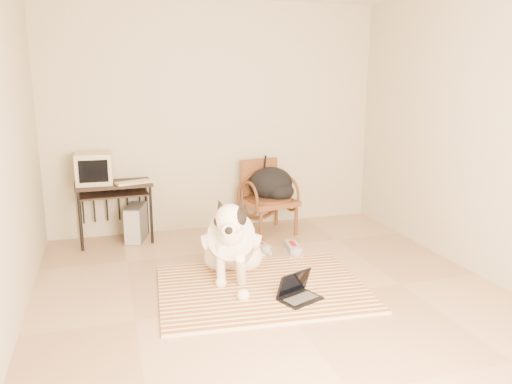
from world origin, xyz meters
name	(u,v)px	position (x,y,z in m)	size (l,w,h in m)	color
floor	(279,301)	(0.00, 0.00, 0.00)	(4.50, 4.50, 0.00)	tan
wall_back	(217,118)	(0.00, 2.25, 1.35)	(4.50, 4.50, 0.00)	#BAB398
wall_front	(495,217)	(0.00, -2.25, 1.35)	(4.50, 4.50, 0.00)	#BAB398
wall_right	(492,132)	(2.00, 0.00, 1.35)	(4.50, 4.50, 0.00)	#BAB398
rug	(262,288)	(-0.06, 0.27, 0.01)	(1.90, 1.52, 0.02)	#BC5721
dog	(232,243)	(-0.24, 0.59, 0.34)	(0.61, 1.17, 0.84)	white
laptop	(298,292)	(0.15, -0.04, 0.08)	(0.39, 0.34, 0.23)	black
computer_desk	(114,192)	(-1.24, 1.98, 0.59)	(0.84, 0.49, 0.68)	black
crt_monitor	(94,168)	(-1.43, 2.02, 0.85)	(0.39, 0.38, 0.34)	#C1B197
desk_keyboard	(134,182)	(-1.03, 1.90, 0.69)	(0.38, 0.14, 0.03)	#C1B197
pc_tower	(136,223)	(-1.02, 1.99, 0.20)	(0.29, 0.47, 0.41)	#49494B
rattan_chair	(267,197)	(0.51, 1.86, 0.43)	(0.65, 0.64, 0.86)	brown
backpack	(272,185)	(0.58, 1.85, 0.57)	(0.53, 0.47, 0.39)	black
sneaker_left	(260,248)	(0.22, 1.20, 0.04)	(0.18, 0.30, 0.10)	white
sneaker_right	(293,250)	(0.52, 1.02, 0.05)	(0.17, 0.34, 0.11)	white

